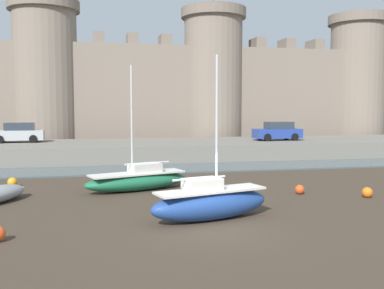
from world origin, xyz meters
name	(u,v)px	position (x,y,z in m)	size (l,w,h in m)	color
ground_plane	(209,228)	(0.00, 0.00, 0.00)	(160.00, 160.00, 0.00)	#423528
water_channel	(154,169)	(0.00, 15.14, 0.05)	(80.00, 4.50, 0.10)	#47565B
quay_road	(143,150)	(0.00, 22.39, 0.67)	(62.99, 10.00, 1.33)	slate
castle	(133,85)	(0.00, 31.62, 6.54)	(57.80, 6.81, 17.51)	gray
sailboat_foreground_centre	(138,180)	(-1.75, 7.72, 0.55)	(5.69, 3.16, 6.27)	#1E6B47
sailboat_midflat_left	(210,202)	(0.33, 1.15, 0.67)	(5.01, 2.55, 6.11)	#234793
mooring_buoy_near_shore	(367,192)	(8.53, 3.66, 0.24)	(0.49, 0.49, 0.49)	orange
mooring_buoy_near_channel	(12,182)	(-8.15, 10.15, 0.25)	(0.50, 0.50, 0.50)	orange
mooring_buoy_off_centre	(300,189)	(5.81, 5.09, 0.23)	(0.46, 0.46, 0.46)	#E04C1E
car_quay_east	(278,131)	(11.77, 21.93, 2.11)	(4.15, 1.97, 1.62)	#263F99
car_quay_west	(18,133)	(-10.01, 24.17, 2.11)	(4.15, 1.97, 1.62)	#B2B5B7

